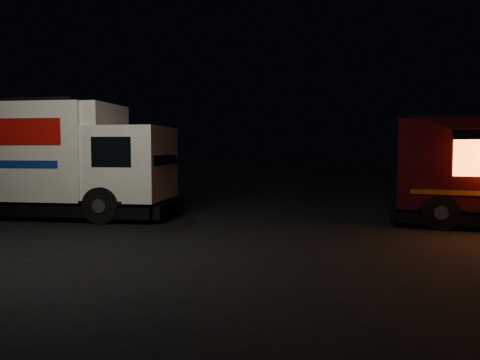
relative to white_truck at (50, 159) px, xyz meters
name	(u,v)px	position (x,y,z in m)	size (l,w,h in m)	color
ground	(181,230)	(4.70, -1.12, -1.69)	(80.00, 80.00, 0.00)	black
white_truck	(50,159)	(0.00, 0.00, 0.00)	(7.47, 2.55, 3.39)	white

